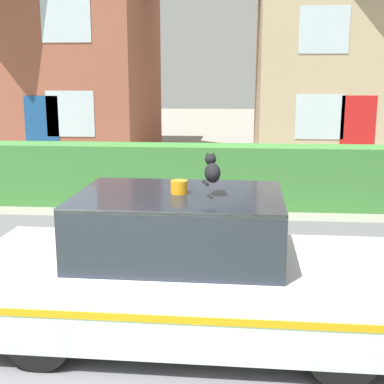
# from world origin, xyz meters

# --- Properties ---
(road_strip) EXTENTS (28.00, 5.84, 0.01)m
(road_strip) POSITION_xyz_m (0.00, 3.87, 0.01)
(road_strip) COLOR #5B5B60
(road_strip) RESTS_ON ground
(garden_hedge) EXTENTS (10.17, 0.80, 1.28)m
(garden_hedge) POSITION_xyz_m (0.75, 7.88, 0.64)
(garden_hedge) COLOR #3D7F38
(garden_hedge) RESTS_ON ground
(police_car) EXTENTS (4.45, 1.72, 1.67)m
(police_car) POSITION_xyz_m (0.71, 2.10, 0.73)
(police_car) COLOR black
(police_car) RESTS_ON road_strip
(cat) EXTENTS (0.20, 0.33, 0.28)m
(cat) POSITION_xyz_m (0.92, 2.04, 1.80)
(cat) COLOR black
(cat) RESTS_ON police_car
(house_left) EXTENTS (7.98, 6.80, 8.20)m
(house_left) POSITION_xyz_m (-5.69, 15.27, 4.18)
(house_left) COLOR #93513D
(house_left) RESTS_ON ground
(house_right) EXTENTS (8.11, 5.51, 7.65)m
(house_right) POSITION_xyz_m (5.68, 15.55, 3.91)
(house_right) COLOR tan
(house_right) RESTS_ON ground
(wheelie_bin) EXTENTS (0.69, 0.66, 1.11)m
(wheelie_bin) POSITION_xyz_m (-2.93, 8.28, 0.56)
(wheelie_bin) COLOR black
(wheelie_bin) RESTS_ON ground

